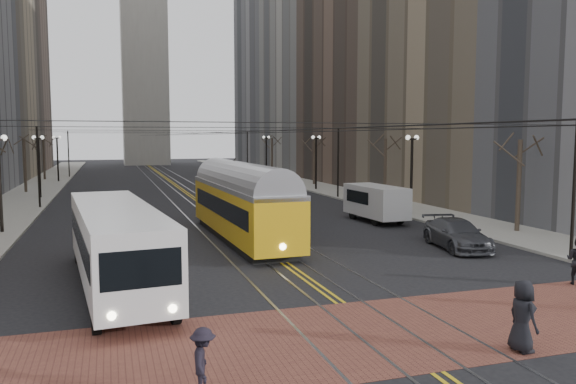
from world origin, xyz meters
TOP-DOWN VIEW (x-y plane):
  - ground at (0.00, 0.00)m, footprint 260.00×260.00m
  - sidewalk_left at (-15.00, 45.00)m, footprint 5.00×140.00m
  - sidewalk_right at (15.00, 45.00)m, footprint 5.00×140.00m
  - crosswalk_band at (0.00, -4.00)m, footprint 25.00×6.00m
  - streetcar_rails at (0.00, 45.00)m, footprint 4.80×130.00m
  - centre_lines at (0.00, 45.00)m, footprint 0.42×130.00m
  - building_right_mid at (25.50, 46.00)m, footprint 16.00×20.00m
  - building_right_midfar at (27.50, 66.00)m, footprint 20.00×20.00m
  - building_right_far at (25.50, 86.00)m, footprint 16.00×20.00m
  - lamp_posts at (-0.00, 28.75)m, footprint 27.60×57.20m
  - street_trees at (0.00, 35.25)m, footprint 31.68×53.28m
  - trolley_wires at (0.00, 34.83)m, footprint 25.96×120.00m
  - transit_bus at (-7.37, 3.56)m, footprint 3.83×12.76m
  - streetcar at (-0.50, 12.06)m, footprint 3.07×14.29m
  - rear_bus at (1.80, 18.03)m, footprint 3.05×10.53m
  - cargo_van at (9.65, 15.67)m, footprint 2.45×5.66m
  - sedan_grey at (7.28, 32.28)m, footprint 2.59×4.97m
  - sedan_parked at (9.50, 6.10)m, footprint 2.96×5.48m
  - pedestrian_a at (2.91, -6.50)m, footprint 0.62×0.95m
  - pedestrian_d at (-5.67, -6.50)m, footprint 0.73×1.08m

SIDE VIEW (x-z plane):
  - ground at x=0.00m, z-range 0.00..0.00m
  - streetcar_rails at x=0.00m, z-range 0.00..0.01m
  - crosswalk_band at x=0.00m, z-range 0.00..0.01m
  - centre_lines at x=0.00m, z-range 0.01..0.01m
  - sidewalk_left at x=-15.00m, z-range 0.00..0.15m
  - sidewalk_right at x=15.00m, z-range 0.00..0.15m
  - sedan_parked at x=9.50m, z-range 0.00..1.51m
  - pedestrian_d at x=-5.67m, z-range 0.01..1.57m
  - sedan_grey at x=7.28m, z-range 0.00..1.62m
  - pedestrian_a at x=2.91m, z-range 0.01..1.96m
  - cargo_van at x=9.65m, z-range 0.00..2.45m
  - rear_bus at x=1.80m, z-range 0.00..2.71m
  - transit_bus at x=-7.37m, z-range 0.00..3.14m
  - streetcar at x=-0.50m, z-range 0.00..3.35m
  - street_trees at x=0.00m, z-range 0.00..5.60m
  - lamp_posts at x=0.00m, z-range 0.00..5.60m
  - trolley_wires at x=0.00m, z-range 0.47..7.07m
  - building_right_mid at x=25.50m, z-range 0.00..34.00m
  - building_right_far at x=25.50m, z-range 0.00..40.00m
  - building_right_midfar at x=27.50m, z-range 0.00..52.00m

